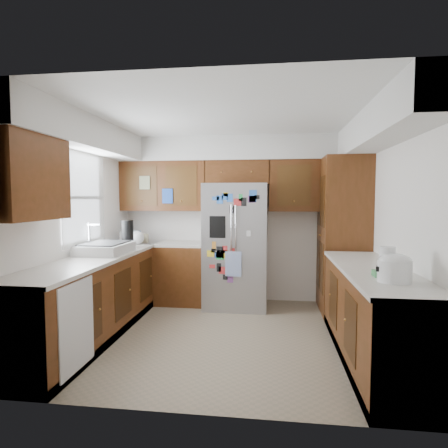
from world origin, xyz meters
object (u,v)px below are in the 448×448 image
(pantry, at_px, (343,235))
(paper_towel, at_px, (387,263))
(fridge, at_px, (236,246))
(rice_cooker, at_px, (395,267))

(pantry, distance_m, paper_towel, 2.15)
(paper_towel, bearing_deg, pantry, 89.04)
(pantry, relative_size, paper_towel, 7.80)
(fridge, height_order, rice_cooker, fridge)
(fridge, bearing_deg, rice_cooker, -56.68)
(fridge, bearing_deg, paper_towel, -56.44)
(paper_towel, bearing_deg, rice_cooker, -64.48)
(pantry, height_order, fridge, pantry)
(fridge, xyz_separation_m, rice_cooker, (1.50, -2.28, 0.14))
(rice_cooker, bearing_deg, pantry, 89.98)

